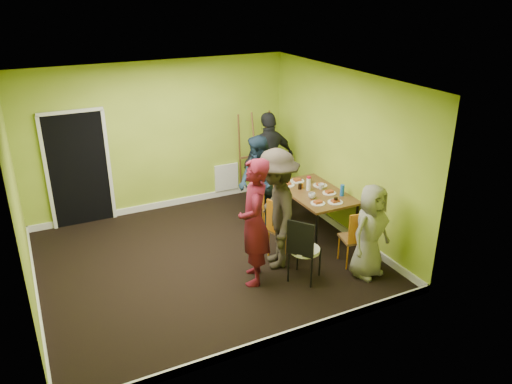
# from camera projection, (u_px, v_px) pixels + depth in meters

# --- Properties ---
(ground) EXTENTS (5.00, 5.00, 0.00)m
(ground) POSITION_uv_depth(u_px,v_px,m) (206.00, 259.00, 7.90)
(ground) COLOR black
(ground) RESTS_ON ground
(room_walls) EXTENTS (5.04, 4.54, 2.82)m
(room_walls) POSITION_uv_depth(u_px,v_px,m) (201.00, 202.00, 7.54)
(room_walls) COLOR #89A52A
(room_walls) RESTS_ON ground
(dining_table) EXTENTS (0.90, 1.50, 0.75)m
(dining_table) POSITION_uv_depth(u_px,v_px,m) (315.00, 194.00, 8.54)
(dining_table) COLOR black
(dining_table) RESTS_ON ground
(chair_left_far) EXTENTS (0.47, 0.47, 0.87)m
(chair_left_far) POSITION_uv_depth(u_px,v_px,m) (268.00, 203.00, 8.72)
(chair_left_far) COLOR orange
(chair_left_far) RESTS_ON ground
(chair_left_near) EXTENTS (0.52, 0.52, 1.00)m
(chair_left_near) POSITION_uv_depth(u_px,v_px,m) (281.00, 226.00, 7.73)
(chair_left_near) COLOR orange
(chair_left_near) RESTS_ON ground
(chair_back_end) EXTENTS (0.40, 0.48, 0.97)m
(chair_back_end) POSITION_uv_depth(u_px,v_px,m) (275.00, 172.00, 9.55)
(chair_back_end) COLOR orange
(chair_back_end) RESTS_ON ground
(chair_front_end) EXTENTS (0.45, 0.45, 0.92)m
(chair_front_end) POSITION_uv_depth(u_px,v_px,m) (356.00, 235.00, 7.54)
(chair_front_end) COLOR orange
(chair_front_end) RESTS_ON ground
(chair_bentwood) EXTENTS (0.55, 0.55, 1.01)m
(chair_bentwood) POSITION_uv_depth(u_px,v_px,m) (303.00, 247.00, 7.12)
(chair_bentwood) COLOR black
(chair_bentwood) RESTS_ON ground
(easel) EXTENTS (0.71, 0.66, 1.76)m
(easel) POSITION_uv_depth(u_px,v_px,m) (252.00, 155.00, 9.96)
(easel) COLOR brown
(easel) RESTS_ON ground
(plate_near_left) EXTENTS (0.26, 0.26, 0.01)m
(plate_near_left) POSITION_uv_depth(u_px,v_px,m) (287.00, 185.00, 8.78)
(plate_near_left) COLOR white
(plate_near_left) RESTS_ON dining_table
(plate_near_right) EXTENTS (0.24, 0.24, 0.01)m
(plate_near_right) POSITION_uv_depth(u_px,v_px,m) (318.00, 203.00, 8.05)
(plate_near_right) COLOR white
(plate_near_right) RESTS_ON dining_table
(plate_far_back) EXTENTS (0.26, 0.26, 0.01)m
(plate_far_back) POSITION_uv_depth(u_px,v_px,m) (297.00, 181.00, 8.95)
(plate_far_back) COLOR white
(plate_far_back) RESTS_ON dining_table
(plate_far_front) EXTENTS (0.25, 0.25, 0.01)m
(plate_far_front) POSITION_uv_depth(u_px,v_px,m) (335.00, 202.00, 8.09)
(plate_far_front) COLOR white
(plate_far_front) RESTS_ON dining_table
(plate_wall_back) EXTENTS (0.25, 0.25, 0.01)m
(plate_wall_back) POSITION_uv_depth(u_px,v_px,m) (320.00, 185.00, 8.76)
(plate_wall_back) COLOR white
(plate_wall_back) RESTS_ON dining_table
(plate_wall_front) EXTENTS (0.23, 0.23, 0.01)m
(plate_wall_front) POSITION_uv_depth(u_px,v_px,m) (329.00, 193.00, 8.45)
(plate_wall_front) COLOR white
(plate_wall_front) RESTS_ON dining_table
(thermos) EXTENTS (0.07, 0.07, 0.22)m
(thermos) POSITION_uv_depth(u_px,v_px,m) (309.00, 184.00, 8.53)
(thermos) COLOR white
(thermos) RESTS_ON dining_table
(blue_bottle) EXTENTS (0.07, 0.07, 0.19)m
(blue_bottle) POSITION_uv_depth(u_px,v_px,m) (342.00, 190.00, 8.32)
(blue_bottle) COLOR blue
(blue_bottle) RESTS_ON dining_table
(orange_bottle) EXTENTS (0.04, 0.04, 0.09)m
(orange_bottle) POSITION_uv_depth(u_px,v_px,m) (302.00, 186.00, 8.64)
(orange_bottle) COLOR orange
(orange_bottle) RESTS_ON dining_table
(glass_mid) EXTENTS (0.06, 0.06, 0.10)m
(glass_mid) POSITION_uv_depth(u_px,v_px,m) (300.00, 186.00, 8.60)
(glass_mid) COLOR black
(glass_mid) RESTS_ON dining_table
(glass_back) EXTENTS (0.06, 0.06, 0.09)m
(glass_back) POSITION_uv_depth(u_px,v_px,m) (310.00, 180.00, 8.88)
(glass_back) COLOR black
(glass_back) RESTS_ON dining_table
(glass_front) EXTENTS (0.06, 0.06, 0.09)m
(glass_front) POSITION_uv_depth(u_px,v_px,m) (336.00, 200.00, 8.07)
(glass_front) COLOR black
(glass_front) RESTS_ON dining_table
(cup_a) EXTENTS (0.12, 0.12, 0.09)m
(cup_a) POSITION_uv_depth(u_px,v_px,m) (312.00, 196.00, 8.23)
(cup_a) COLOR white
(cup_a) RESTS_ON dining_table
(cup_b) EXTENTS (0.11, 0.11, 0.10)m
(cup_b) POSITION_uv_depth(u_px,v_px,m) (321.00, 186.00, 8.59)
(cup_b) COLOR white
(cup_b) RESTS_ON dining_table
(person_standing) EXTENTS (0.69, 0.81, 1.88)m
(person_standing) POSITION_uv_depth(u_px,v_px,m) (254.00, 222.00, 7.00)
(person_standing) COLOR #540E1B
(person_standing) RESTS_ON ground
(person_left_far) EXTENTS (0.68, 0.85, 1.66)m
(person_left_far) POSITION_uv_depth(u_px,v_px,m) (258.00, 183.00, 8.67)
(person_left_far) COLOR #152536
(person_left_far) RESTS_ON ground
(person_left_near) EXTENTS (1.02, 1.36, 1.86)m
(person_left_near) POSITION_uv_depth(u_px,v_px,m) (276.00, 209.00, 7.42)
(person_left_near) COLOR #2D271E
(person_left_near) RESTS_ON ground
(person_back_end) EXTENTS (1.12, 0.56, 1.85)m
(person_back_end) POSITION_uv_depth(u_px,v_px,m) (269.00, 160.00, 9.51)
(person_back_end) COLOR black
(person_back_end) RESTS_ON ground
(person_front_end) EXTENTS (0.79, 0.61, 1.44)m
(person_front_end) POSITION_uv_depth(u_px,v_px,m) (370.00, 231.00, 7.23)
(person_front_end) COLOR gray
(person_front_end) RESTS_ON ground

